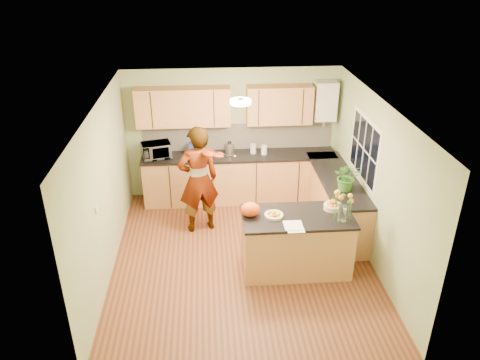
{
  "coord_description": "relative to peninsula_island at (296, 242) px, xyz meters",
  "views": [
    {
      "loc": [
        -0.5,
        -6.1,
        4.4
      ],
      "look_at": [
        0.01,
        0.5,
        1.12
      ],
      "focal_mm": 35.0,
      "sensor_mm": 36.0,
      "label": 1
    }
  ],
  "objects": [
    {
      "name": "violin",
      "position": [
        -1.24,
        1.03,
        1.05
      ],
      "size": [
        0.68,
        0.59,
        0.17
      ],
      "primitive_type": null,
      "rotation": [
        0.17,
        0.0,
        -0.61
      ],
      "color": "#4A0904",
      "rests_on": "violinist"
    },
    {
      "name": "window_right",
      "position": [
        1.21,
        0.93,
        1.09
      ],
      "size": [
        0.01,
        1.3,
        1.05
      ],
      "color": "white",
      "rests_on": "wall_right"
    },
    {
      "name": "orange_bag",
      "position": [
        -0.69,
        0.05,
        0.57
      ],
      "size": [
        0.34,
        0.32,
        0.21
      ],
      "primitive_type": "ellipsoid",
      "rotation": [
        0.0,
        0.0,
        0.35
      ],
      "color": "#E24712",
      "rests_on": "peninsula_island"
    },
    {
      "name": "upper_cabinets",
      "position": [
        -0.96,
        2.41,
        1.39
      ],
      "size": [
        3.2,
        0.34,
        0.7
      ],
      "color": "#B68349",
      "rests_on": "wall_back"
    },
    {
      "name": "boiler",
      "position": [
        0.92,
        2.42,
        1.43
      ],
      "size": [
        0.4,
        0.3,
        0.86
      ],
      "color": "white",
      "rests_on": "wall_back"
    },
    {
      "name": "splashback",
      "position": [
        -0.68,
        2.57,
        0.74
      ],
      "size": [
        3.6,
        0.02,
        0.52
      ],
      "primitive_type": "cube",
      "color": "beige",
      "rests_on": "back_counter"
    },
    {
      "name": "wall_back",
      "position": [
        -0.78,
        2.58,
        0.79
      ],
      "size": [
        4.0,
        0.02,
        2.5
      ],
      "primitive_type": "cube",
      "color": "#9BAC7B",
      "rests_on": "floor"
    },
    {
      "name": "papers",
      "position": [
        -0.1,
        -0.3,
        0.47
      ],
      "size": [
        0.24,
        0.32,
        0.01
      ],
      "primitive_type": "cube",
      "color": "white",
      "rests_on": "peninsula_island"
    },
    {
      "name": "wall_right",
      "position": [
        1.22,
        0.33,
        0.79
      ],
      "size": [
        0.02,
        4.5,
        2.5
      ],
      "primitive_type": "cube",
      "color": "#9BAC7B",
      "rests_on": "floor"
    },
    {
      "name": "jar_white",
      "position": [
        -0.21,
        2.27,
        0.56
      ],
      "size": [
        0.12,
        0.12,
        0.18
      ],
      "primitive_type": "cylinder",
      "rotation": [
        0.0,
        0.0,
        0.02
      ],
      "color": "white",
      "rests_on": "back_counter"
    },
    {
      "name": "microwave",
      "position": [
        -2.21,
        2.26,
        0.62
      ],
      "size": [
        0.59,
        0.47,
        0.29
      ],
      "primitive_type": "imported",
      "rotation": [
        0.0,
        0.0,
        0.25
      ],
      "color": "white",
      "rests_on": "back_counter"
    },
    {
      "name": "back_counter",
      "position": [
        -0.68,
        2.28,
        0.01
      ],
      "size": [
        3.64,
        0.62,
        0.94
      ],
      "color": "#B68349",
      "rests_on": "floor"
    },
    {
      "name": "peninsula_island",
      "position": [
        0.0,
        0.0,
        0.0
      ],
      "size": [
        1.62,
        0.83,
        0.93
      ],
      "color": "#B68349",
      "rests_on": "floor"
    },
    {
      "name": "light_switch",
      "position": [
        -2.77,
        -0.27,
        0.84
      ],
      "size": [
        0.02,
        0.09,
        0.09
      ],
      "primitive_type": "cube",
      "color": "white",
      "rests_on": "wall_left"
    },
    {
      "name": "jar_cream",
      "position": [
        -0.41,
        2.33,
        0.56
      ],
      "size": [
        0.14,
        0.14,
        0.18
      ],
      "primitive_type": "cylinder",
      "rotation": [
        0.0,
        0.0,
        0.26
      ],
      "color": "beige",
      "rests_on": "back_counter"
    },
    {
      "name": "fruit_dish",
      "position": [
        -0.35,
        -0.0,
        0.5
      ],
      "size": [
        0.27,
        0.27,
        0.1
      ],
      "color": "beige",
      "rests_on": "peninsula_island"
    },
    {
      "name": "right_counter",
      "position": [
        0.91,
        1.18,
        0.01
      ],
      "size": [
        0.62,
        2.24,
        0.94
      ],
      "color": "#B68349",
      "rests_on": "floor"
    },
    {
      "name": "orange_bowl",
      "position": [
        0.55,
        0.15,
        0.53
      ],
      "size": [
        0.26,
        0.26,
        0.15
      ],
      "color": "beige",
      "rests_on": "peninsula_island"
    },
    {
      "name": "potted_plant",
      "position": [
        0.92,
        0.72,
        0.71
      ],
      "size": [
        0.5,
        0.46,
        0.47
      ],
      "primitive_type": "imported",
      "rotation": [
        0.0,
        0.0,
        -0.23
      ],
      "color": "#3A7B29",
      "rests_on": "right_counter"
    },
    {
      "name": "wall_left",
      "position": [
        -2.78,
        0.33,
        0.79
      ],
      "size": [
        0.02,
        4.5,
        2.5
      ],
      "primitive_type": "cube",
      "color": "#9BAC7B",
      "rests_on": "floor"
    },
    {
      "name": "flower_vase",
      "position": [
        0.6,
        -0.18,
        0.8
      ],
      "size": [
        0.28,
        0.28,
        0.52
      ],
      "rotation": [
        0.0,
        0.0,
        -0.14
      ],
      "color": "silver",
      "rests_on": "peninsula_island"
    },
    {
      "name": "violinist",
      "position": [
        -1.44,
        1.25,
        0.48
      ],
      "size": [
        0.79,
        0.62,
        1.89
      ],
      "primitive_type": "imported",
      "rotation": [
        0.0,
        0.0,
        3.42
      ],
      "color": "#DEA988",
      "rests_on": "floor"
    },
    {
      "name": "wall_front",
      "position": [
        -0.78,
        -1.92,
        0.79
      ],
      "size": [
        4.0,
        0.02,
        2.5
      ],
      "primitive_type": "cube",
      "color": "#9BAC7B",
      "rests_on": "floor"
    },
    {
      "name": "blue_box",
      "position": [
        -1.46,
        2.28,
        0.6
      ],
      "size": [
        0.32,
        0.24,
        0.25
      ],
      "primitive_type": "cube",
      "rotation": [
        0.0,
        0.0,
        -0.04
      ],
      "color": "navy",
      "rests_on": "back_counter"
    },
    {
      "name": "kettle",
      "position": [
        -0.86,
        2.29,
        0.6
      ],
      "size": [
        0.17,
        0.17,
        0.31
      ],
      "rotation": [
        0.0,
        0.0,
        0.11
      ],
      "color": "silver",
      "rests_on": "back_counter"
    },
    {
      "name": "ceiling",
      "position": [
        -0.78,
        0.33,
        2.04
      ],
      "size": [
        4.0,
        4.5,
        0.02
      ],
      "primitive_type": "cube",
      "color": "white",
      "rests_on": "wall_back"
    },
    {
      "name": "ceiling_lamp",
      "position": [
        -0.78,
        0.63,
        2.0
      ],
      "size": [
        0.3,
        0.3,
        0.07
      ],
      "color": "#FFEABF",
      "rests_on": "ceiling"
    },
    {
      "name": "floor",
      "position": [
        -0.78,
        0.33,
        -0.46
      ],
      "size": [
        4.5,
        4.5,
        0.0
      ],
      "primitive_type": "plane",
      "color": "#5A2C19",
      "rests_on": "ground"
    }
  ]
}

